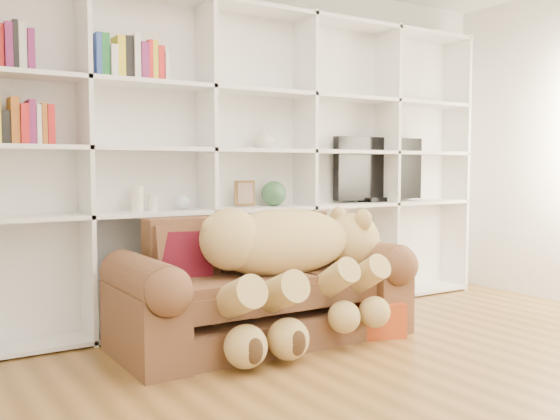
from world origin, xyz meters
TOP-DOWN VIEW (x-y plane):
  - floor at (0.00, 0.00)m, footprint 5.00×5.00m
  - wall_back at (0.00, 2.50)m, footprint 5.00×0.02m
  - bookshelf at (-0.24, 2.36)m, footprint 4.43×0.35m
  - sofa at (-0.32, 1.72)m, footprint 1.98×0.86m
  - teddy_bear at (-0.19, 1.55)m, footprint 1.53×0.83m
  - throw_pillow at (-0.81, 1.86)m, footprint 0.36×0.26m
  - gift_box at (0.44, 1.38)m, footprint 0.38×0.36m
  - tv at (1.28, 2.35)m, footprint 0.97×0.18m
  - picture_frame at (-0.12, 2.30)m, footprint 0.16×0.06m
  - green_vase at (0.15, 2.30)m, footprint 0.20×0.20m
  - figurine_tall at (-0.97, 2.30)m, footprint 0.11×0.11m
  - figurine_short at (-0.86, 2.30)m, footprint 0.07×0.07m
  - snow_globe at (-0.63, 2.30)m, footprint 0.11×0.11m
  - shelf_vase at (0.05, 2.30)m, footprint 0.18×0.18m

SIDE VIEW (x-z plane):
  - floor at x=0.00m, z-range 0.00..0.00m
  - gift_box at x=0.44m, z-range 0.00..0.24m
  - sofa at x=-0.32m, z-range -0.10..0.73m
  - teddy_bear at x=-0.19m, z-range 0.14..1.03m
  - throw_pillow at x=-0.81m, z-range 0.41..0.76m
  - figurine_short at x=-0.86m, z-range 0.86..0.98m
  - snow_globe at x=-0.63m, z-range 0.87..0.98m
  - figurine_tall at x=-0.97m, z-range 0.86..1.05m
  - green_vase at x=0.15m, z-range 0.86..1.06m
  - picture_frame at x=-0.12m, z-range 0.87..1.07m
  - tv at x=1.28m, z-range 0.86..1.43m
  - bookshelf at x=-0.24m, z-range 0.11..2.51m
  - wall_back at x=0.00m, z-range 0.00..2.70m
  - shelf_vase at x=0.05m, z-range 1.31..1.48m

